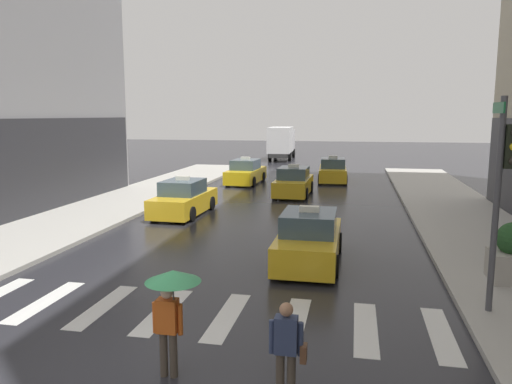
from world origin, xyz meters
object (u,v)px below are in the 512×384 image
object	(u,v)px
taxi_third	(294,183)
pedestrian_with_handbag	(287,346)
taxi_fourth	(246,173)
box_truck	(282,142)
pedestrian_with_umbrella	(171,294)
taxi_lead	(309,240)
taxi_second	(184,199)
taxi_fifth	(333,171)
traffic_light_pole	(504,175)

from	to	relation	value
taxi_third	pedestrian_with_handbag	world-z (taller)	taxi_third
taxi_fourth	box_truck	world-z (taller)	box_truck
box_truck	pedestrian_with_umbrella	size ratio (longest dim) A/B	3.93
taxi_lead	pedestrian_with_umbrella	size ratio (longest dim) A/B	2.34
taxi_second	pedestrian_with_handbag	size ratio (longest dim) A/B	2.78
taxi_lead	pedestrian_with_handbag	distance (m)	7.62
taxi_lead	taxi_fifth	distance (m)	19.22
taxi_third	pedestrian_with_umbrella	distance (m)	20.11
taxi_fourth	pedestrian_with_umbrella	distance (m)	24.69
taxi_third	taxi_fourth	xyz separation A→B (m)	(-3.74, 4.24, 0.00)
pedestrian_with_umbrella	pedestrian_with_handbag	xyz separation A→B (m)	(2.05, -0.34, -0.58)
taxi_third	taxi_fourth	bearing A→B (deg)	131.44
box_truck	pedestrian_with_handbag	size ratio (longest dim) A/B	4.62
taxi_lead	box_truck	size ratio (longest dim) A/B	0.60
taxi_second	taxi_fourth	bearing A→B (deg)	87.26
taxi_fifth	pedestrian_with_umbrella	distance (m)	26.54
pedestrian_with_umbrella	taxi_third	bearing A→B (deg)	91.11
pedestrian_with_umbrella	box_truck	bearing A→B (deg)	95.95
taxi_third	box_truck	bearing A→B (deg)	100.22
taxi_second	taxi_fourth	distance (m)	10.77
taxi_fifth	pedestrian_with_handbag	size ratio (longest dim) A/B	2.80
taxi_fifth	pedestrian_with_handbag	distance (m)	26.83
taxi_second	taxi_fifth	size ratio (longest dim) A/B	0.99
taxi_third	pedestrian_with_handbag	xyz separation A→B (m)	(2.44, -20.43, 0.21)
traffic_light_pole	taxi_fourth	world-z (taller)	traffic_light_pole
traffic_light_pole	taxi_fourth	xyz separation A→B (m)	(-10.32, 20.45, -2.53)
traffic_light_pole	box_truck	xyz separation A→B (m)	(-10.62, 38.60, -1.41)
traffic_light_pole	taxi_fifth	xyz separation A→B (m)	(-4.67, 22.61, -2.53)
pedestrian_with_umbrella	taxi_lead	bearing A→B (deg)	76.89
taxi_lead	taxi_second	size ratio (longest dim) A/B	0.99
taxi_fourth	pedestrian_with_handbag	distance (m)	25.43
taxi_third	taxi_fifth	bearing A→B (deg)	73.34
taxi_second	taxi_fourth	size ratio (longest dim) A/B	0.99
taxi_second	pedestrian_with_umbrella	distance (m)	14.37
taxi_second	pedestrian_with_umbrella	xyz separation A→B (m)	(4.64, -13.57, 0.79)
taxi_fourth	taxi_lead	bearing A→B (deg)	-71.16
traffic_light_pole	taxi_fourth	distance (m)	23.04
taxi_third	pedestrian_with_umbrella	xyz separation A→B (m)	(0.39, -20.09, 0.79)
traffic_light_pole	taxi_second	distance (m)	14.76
taxi_fifth	pedestrian_with_umbrella	xyz separation A→B (m)	(-1.52, -26.49, 0.79)
taxi_lead	taxi_third	size ratio (longest dim) A/B	1.00
pedestrian_with_umbrella	taxi_second	bearing A→B (deg)	108.88
traffic_light_pole	pedestrian_with_umbrella	bearing A→B (deg)	-147.94
taxi_third	pedestrian_with_umbrella	bearing A→B (deg)	-88.89
taxi_second	taxi_fourth	world-z (taller)	same
taxi_fourth	taxi_second	bearing A→B (deg)	-92.74
traffic_light_pole	taxi_second	size ratio (longest dim) A/B	1.05
taxi_lead	pedestrian_with_umbrella	xyz separation A→B (m)	(-1.69, -7.27, 0.79)
box_truck	pedestrian_with_umbrella	bearing A→B (deg)	-84.05
taxi_fifth	pedestrian_with_handbag	bearing A→B (deg)	-88.88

